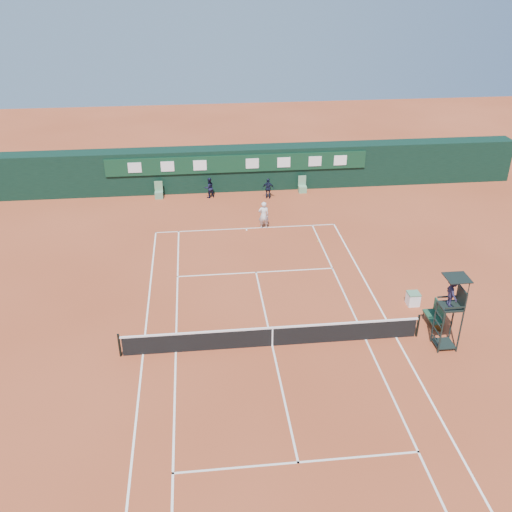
{
  "coord_description": "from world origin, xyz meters",
  "views": [
    {
      "loc": [
        -2.85,
        -19.6,
        14.89
      ],
      "look_at": [
        -0.04,
        6.0,
        1.2
      ],
      "focal_mm": 40.0,
      "sensor_mm": 36.0,
      "label": 1
    }
  ],
  "objects_px": {
    "umpire_chair": "(452,298)",
    "player_bench": "(436,314)",
    "tennis_net": "(272,336)",
    "cooler": "(413,299)",
    "player": "(264,215)"
  },
  "relations": [
    {
      "from": "tennis_net",
      "to": "cooler",
      "type": "xyz_separation_m",
      "value": [
        7.12,
        2.5,
        -0.18
      ]
    },
    {
      "from": "tennis_net",
      "to": "player_bench",
      "type": "height_order",
      "value": "same"
    },
    {
      "from": "umpire_chair",
      "to": "cooler",
      "type": "xyz_separation_m",
      "value": [
        -0.15,
        3.35,
        -2.13
      ]
    },
    {
      "from": "player_bench",
      "to": "player",
      "type": "height_order",
      "value": "player"
    },
    {
      "from": "tennis_net",
      "to": "player",
      "type": "height_order",
      "value": "player"
    },
    {
      "from": "player_bench",
      "to": "player",
      "type": "bearing_deg",
      "value": 120.23
    },
    {
      "from": "umpire_chair",
      "to": "player_bench",
      "type": "bearing_deg",
      "value": 81.43
    },
    {
      "from": "tennis_net",
      "to": "cooler",
      "type": "distance_m",
      "value": 7.55
    },
    {
      "from": "tennis_net",
      "to": "umpire_chair",
      "type": "bearing_deg",
      "value": -6.63
    },
    {
      "from": "tennis_net",
      "to": "player_bench",
      "type": "distance_m",
      "value": 7.55
    },
    {
      "from": "cooler",
      "to": "player",
      "type": "distance_m",
      "value": 11.12
    },
    {
      "from": "tennis_net",
      "to": "cooler",
      "type": "bearing_deg",
      "value": 19.36
    },
    {
      "from": "player",
      "to": "cooler",
      "type": "bearing_deg",
      "value": 125.92
    },
    {
      "from": "player_bench",
      "to": "player",
      "type": "xyz_separation_m",
      "value": [
        -6.45,
        11.07,
        0.27
      ]
    },
    {
      "from": "tennis_net",
      "to": "umpire_chair",
      "type": "relative_size",
      "value": 3.77
    }
  ]
}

